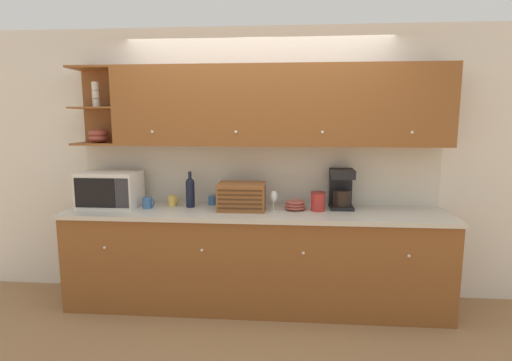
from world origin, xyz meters
TOP-DOWN VIEW (x-y plane):
  - ground_plane at (0.00, 0.00)m, footprint 24.00×24.00m
  - wall_back at (0.00, 0.03)m, footprint 5.86×0.06m
  - counter_unit at (-0.00, -0.31)m, footprint 3.48×0.65m
  - backsplash_panel at (0.00, -0.01)m, footprint 3.46×0.01m
  - upper_cabinets at (0.17, -0.16)m, footprint 3.46×0.35m
  - microwave at (-1.38, -0.28)m, footprint 0.54×0.37m
  - mug at (-1.01, -0.30)m, footprint 0.10×0.09m
  - mug_patterned_third at (-0.81, -0.19)m, footprint 0.09×0.08m
  - wine_bottle at (-0.63, -0.22)m, footprint 0.08×0.08m
  - mug_blue_second at (-0.43, -0.09)m, footprint 0.09×0.08m
  - bread_box at (-0.12, -0.30)m, footprint 0.43×0.28m
  - wine_glass at (0.17, -0.30)m, footprint 0.07×0.07m
  - bowl_stack_on_counter at (0.36, -0.25)m, footprint 0.20×0.20m
  - storage_canister at (0.57, -0.28)m, footprint 0.13×0.13m
  - coffee_maker at (0.80, -0.14)m, footprint 0.21×0.24m

SIDE VIEW (x-z plane):
  - ground_plane at x=0.00m, z-range 0.00..0.00m
  - counter_unit at x=0.00m, z-range 0.00..0.92m
  - mug_blue_second at x=-0.43m, z-range 0.92..1.00m
  - bowl_stack_on_counter at x=0.36m, z-range 0.91..1.01m
  - mug_patterned_third at x=-0.81m, z-range 0.92..1.02m
  - mug at x=-1.01m, z-range 0.92..1.02m
  - storage_canister at x=0.57m, z-range 0.92..1.09m
  - wine_glass at x=0.17m, z-range 0.95..1.13m
  - bread_box at x=-0.12m, z-range 0.92..1.17m
  - wine_bottle at x=-0.63m, z-range 0.90..1.24m
  - microwave at x=-1.38m, z-range 0.92..1.25m
  - coffee_maker at x=0.80m, z-range 0.92..1.29m
  - backsplash_panel at x=0.00m, z-range 0.92..1.50m
  - wall_back at x=0.00m, z-range 0.00..2.60m
  - upper_cabinets at x=0.17m, z-range 1.50..2.22m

